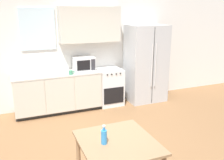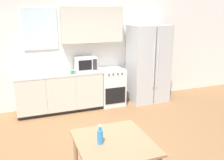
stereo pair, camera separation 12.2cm
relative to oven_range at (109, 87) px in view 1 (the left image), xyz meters
The scene contains 10 objects.
ground_plane 2.27m from the oven_range, 113.65° to the right, with size 12.00×12.00×0.00m, color olive.
wall_back 1.34m from the oven_range, 160.01° to the left, with size 12.00×0.38×2.70m.
kitchen_counter 1.25m from the oven_range, behind, with size 1.92×0.63×0.90m.
oven_range is the anchor object (origin of this frame).
refrigerator 1.10m from the oven_range, ahead, with size 0.94×0.76×1.90m.
kitchen_sink 1.62m from the oven_range, behind, with size 0.67×0.45×0.22m.
microwave 0.86m from the oven_range, behind, with size 0.47×0.38×0.31m.
coffee_mug 1.11m from the oven_range, 168.11° to the right, with size 0.12×0.09×0.09m.
dining_table 3.12m from the oven_range, 109.60° to the right, with size 0.90×0.97×0.72m.
drink_bottle 3.19m from the oven_range, 112.58° to the right, with size 0.07×0.07×0.24m.
Camera 1 is at (-1.23, -3.38, 2.27)m, focal length 40.00 mm.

